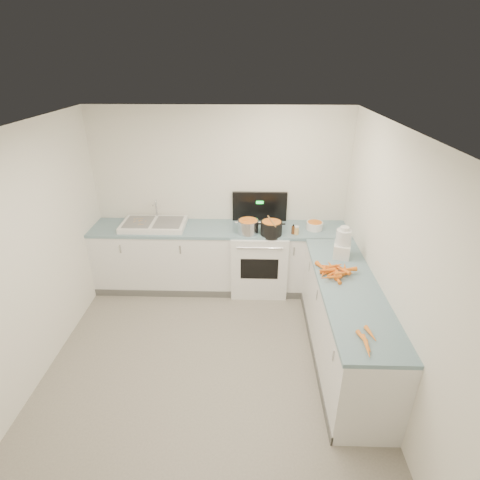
{
  "coord_description": "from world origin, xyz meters",
  "views": [
    {
      "loc": [
        0.42,
        -2.95,
        3.04
      ],
      "look_at": [
        0.3,
        1.1,
        1.05
      ],
      "focal_mm": 28.0,
      "sensor_mm": 36.0,
      "label": 1
    }
  ],
  "objects_px": {
    "black_pot": "(271,229)",
    "extract_bottle": "(293,230)",
    "mixing_bowl": "(314,226)",
    "spice_jar": "(297,231)",
    "food_processor": "(343,244)",
    "sink": "(154,224)",
    "steel_pot": "(248,227)",
    "stove": "(259,259)"
  },
  "relations": [
    {
      "from": "black_pot",
      "to": "extract_bottle",
      "type": "xyz_separation_m",
      "value": [
        0.29,
        0.02,
        -0.02
      ]
    },
    {
      "from": "mixing_bowl",
      "to": "spice_jar",
      "type": "relative_size",
      "value": 2.24
    },
    {
      "from": "spice_jar",
      "to": "food_processor",
      "type": "bearing_deg",
      "value": -52.07
    },
    {
      "from": "extract_bottle",
      "to": "sink",
      "type": "bearing_deg",
      "value": 174.8
    },
    {
      "from": "steel_pot",
      "to": "mixing_bowl",
      "type": "distance_m",
      "value": 0.91
    },
    {
      "from": "spice_jar",
      "to": "extract_bottle",
      "type": "bearing_deg",
      "value": 164.7
    },
    {
      "from": "black_pot",
      "to": "spice_jar",
      "type": "bearing_deg",
      "value": 2.02
    },
    {
      "from": "black_pot",
      "to": "extract_bottle",
      "type": "height_order",
      "value": "black_pot"
    },
    {
      "from": "stove",
      "to": "mixing_bowl",
      "type": "xyz_separation_m",
      "value": [
        0.74,
        0.0,
        0.52
      ]
    },
    {
      "from": "stove",
      "to": "steel_pot",
      "type": "height_order",
      "value": "stove"
    },
    {
      "from": "stove",
      "to": "extract_bottle",
      "type": "bearing_deg",
      "value": -19.74
    },
    {
      "from": "black_pot",
      "to": "sink",
      "type": "bearing_deg",
      "value": 173.02
    },
    {
      "from": "sink",
      "to": "steel_pot",
      "type": "distance_m",
      "value": 1.3
    },
    {
      "from": "black_pot",
      "to": "mixing_bowl",
      "type": "relative_size",
      "value": 1.25
    },
    {
      "from": "sink",
      "to": "food_processor",
      "type": "bearing_deg",
      "value": -17.96
    },
    {
      "from": "steel_pot",
      "to": "spice_jar",
      "type": "relative_size",
      "value": 2.77
    },
    {
      "from": "steel_pot",
      "to": "black_pot",
      "type": "relative_size",
      "value": 0.98
    },
    {
      "from": "food_processor",
      "to": "stove",
      "type": "bearing_deg",
      "value": 141.07
    },
    {
      "from": "steel_pot",
      "to": "stove",
      "type": "bearing_deg",
      "value": 42.89
    },
    {
      "from": "spice_jar",
      "to": "black_pot",
      "type": "bearing_deg",
      "value": -177.98
    },
    {
      "from": "stove",
      "to": "black_pot",
      "type": "distance_m",
      "value": 0.59
    },
    {
      "from": "spice_jar",
      "to": "sink",
      "type": "bearing_deg",
      "value": 174.56
    },
    {
      "from": "stove",
      "to": "mixing_bowl",
      "type": "distance_m",
      "value": 0.9
    },
    {
      "from": "black_pot",
      "to": "food_processor",
      "type": "relative_size",
      "value": 0.74
    },
    {
      "from": "spice_jar",
      "to": "steel_pot",
      "type": "bearing_deg",
      "value": 177.92
    },
    {
      "from": "steel_pot",
      "to": "mixing_bowl",
      "type": "xyz_separation_m",
      "value": [
        0.89,
        0.15,
        -0.03
      ]
    },
    {
      "from": "black_pot",
      "to": "spice_jar",
      "type": "distance_m",
      "value": 0.33
    },
    {
      "from": "steel_pot",
      "to": "black_pot",
      "type": "bearing_deg",
      "value": -6.52
    },
    {
      "from": "steel_pot",
      "to": "mixing_bowl",
      "type": "height_order",
      "value": "steel_pot"
    },
    {
      "from": "sink",
      "to": "mixing_bowl",
      "type": "relative_size",
      "value": 3.87
    },
    {
      "from": "stove",
      "to": "spice_jar",
      "type": "xyz_separation_m",
      "value": [
        0.48,
        -0.17,
        0.52
      ]
    },
    {
      "from": "sink",
      "to": "stove",
      "type": "bearing_deg",
      "value": -0.62
    },
    {
      "from": "sink",
      "to": "steel_pot",
      "type": "height_order",
      "value": "sink"
    },
    {
      "from": "black_pot",
      "to": "mixing_bowl",
      "type": "height_order",
      "value": "black_pot"
    },
    {
      "from": "black_pot",
      "to": "steel_pot",
      "type": "bearing_deg",
      "value": 173.48
    },
    {
      "from": "stove",
      "to": "mixing_bowl",
      "type": "bearing_deg",
      "value": 0.19
    },
    {
      "from": "stove",
      "to": "food_processor",
      "type": "xyz_separation_m",
      "value": [
        0.94,
        -0.76,
        0.63
      ]
    },
    {
      "from": "sink",
      "to": "mixing_bowl",
      "type": "xyz_separation_m",
      "value": [
        2.19,
        -0.01,
        0.01
      ]
    },
    {
      "from": "extract_bottle",
      "to": "black_pot",
      "type": "bearing_deg",
      "value": -175.26
    },
    {
      "from": "stove",
      "to": "sink",
      "type": "xyz_separation_m",
      "value": [
        -1.45,
        0.02,
        0.5
      ]
    },
    {
      "from": "black_pot",
      "to": "food_processor",
      "type": "height_order",
      "value": "food_processor"
    },
    {
      "from": "steel_pot",
      "to": "extract_bottle",
      "type": "bearing_deg",
      "value": -1.06
    }
  ]
}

